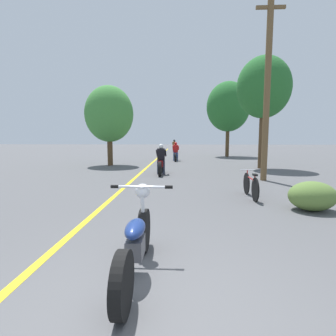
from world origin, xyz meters
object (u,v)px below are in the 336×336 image
at_px(roadside_tree_right_near, 264,88).
at_px(motorcycle_rider_mid, 176,154).
at_px(motorcycle_rider_lead, 161,163).
at_px(bicycle_parked, 251,185).
at_px(roadside_tree_left, 109,114).
at_px(motorcycle_rider_far, 174,147).
at_px(roadside_tree_right_far, 228,107).
at_px(motorcycle_foreground, 136,241).
at_px(utility_pole, 267,87).

relative_size(roadside_tree_right_near, motorcycle_rider_mid, 3.00).
relative_size(motorcycle_rider_lead, bicycle_parked, 1.26).
relative_size(roadside_tree_left, motorcycle_rider_far, 2.21).
bearing_deg(roadside_tree_left, roadside_tree_right_far, 43.08).
distance_m(roadside_tree_left, bicycle_parked, 10.90).
relative_size(roadside_tree_right_near, motorcycle_rider_lead, 3.00).
height_order(motorcycle_rider_far, bicycle_parked, motorcycle_rider_far).
bearing_deg(roadside_tree_right_near, motorcycle_foreground, -113.26).
height_order(roadside_tree_left, bicycle_parked, roadside_tree_left).
relative_size(motorcycle_foreground, bicycle_parked, 1.32).
bearing_deg(motorcycle_rider_far, motorcycle_rider_lead, -90.36).
height_order(roadside_tree_right_near, roadside_tree_left, roadside_tree_right_near).
height_order(roadside_tree_right_far, motorcycle_foreground, roadside_tree_right_far).
xyz_separation_m(utility_pole, motorcycle_rider_mid, (-3.74, 8.58, -3.18)).
xyz_separation_m(motorcycle_foreground, motorcycle_rider_lead, (-0.38, 9.05, 0.10)).
distance_m(utility_pole, motorcycle_rider_lead, 5.54).
height_order(utility_pole, bicycle_parked, utility_pole).
distance_m(motorcycle_rider_far, bicycle_parked, 23.75).
distance_m(utility_pole, motorcycle_rider_far, 21.09).
distance_m(motorcycle_rider_mid, motorcycle_rider_far, 11.86).
bearing_deg(motorcycle_foreground, motorcycle_rider_lead, 92.39).
xyz_separation_m(utility_pole, roadside_tree_right_near, (1.12, 4.16, 0.70)).
height_order(roadside_tree_right_far, roadside_tree_left, roadside_tree_right_far).
height_order(utility_pole, motorcycle_rider_mid, utility_pole).
relative_size(motorcycle_rider_mid, motorcycle_rider_far, 0.93).
relative_size(roadside_tree_right_near, motorcycle_foreground, 2.85).
bearing_deg(motorcycle_rider_mid, bicycle_parked, -78.39).
bearing_deg(roadside_tree_left, bicycle_parked, -52.74).
distance_m(motorcycle_foreground, bicycle_parked, 5.07).
xyz_separation_m(roadside_tree_right_far, motorcycle_foreground, (-4.71, -20.74, -3.97)).
xyz_separation_m(roadside_tree_right_near, motorcycle_foreground, (-5.02, -11.68, -3.96)).
bearing_deg(motorcycle_rider_mid, motorcycle_rider_far, 92.03).
distance_m(utility_pole, roadside_tree_right_near, 4.37).
height_order(utility_pole, motorcycle_foreground, utility_pole).
bearing_deg(motorcycle_rider_mid, roadside_tree_left, -139.99).
bearing_deg(motorcycle_rider_lead, roadside_tree_left, 132.78).
relative_size(roadside_tree_right_far, motorcycle_rider_lead, 3.25).
distance_m(roadside_tree_right_near, motorcycle_rider_lead, 7.14).
xyz_separation_m(roadside_tree_right_far, motorcycle_rider_lead, (-5.09, -11.68, -3.87)).
bearing_deg(roadside_tree_right_near, motorcycle_rider_mid, 137.73).
xyz_separation_m(roadside_tree_right_near, motorcycle_rider_lead, (-5.40, -2.63, -3.86)).
bearing_deg(bicycle_parked, roadside_tree_right_near, 71.46).
distance_m(motorcycle_rider_lead, motorcycle_rider_mid, 7.07).
bearing_deg(roadside_tree_left, utility_pole, -34.21).
bearing_deg(motorcycle_rider_far, motorcycle_foreground, -89.47).
xyz_separation_m(roadside_tree_right_near, roadside_tree_left, (-8.83, 1.08, -1.27)).
bearing_deg(motorcycle_rider_lead, motorcycle_rider_mid, 85.63).
relative_size(utility_pole, motorcycle_rider_mid, 3.55).
height_order(utility_pole, roadside_tree_left, utility_pole).
bearing_deg(roadside_tree_left, roadside_tree_right_near, -6.99).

